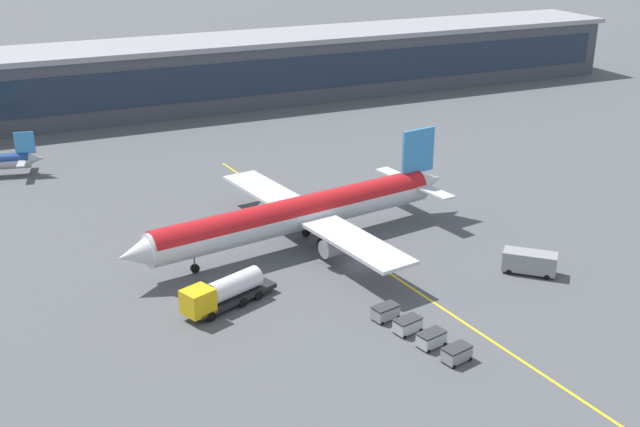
# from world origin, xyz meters

# --- Properties ---
(ground_plane) EXTENTS (700.00, 700.00, 0.00)m
(ground_plane) POSITION_xyz_m (0.00, 0.00, 0.00)
(ground_plane) COLOR #515459
(apron_lead_in_line) EXTENTS (8.91, 79.57, 0.01)m
(apron_lead_in_line) POSITION_xyz_m (1.71, 2.00, 0.00)
(apron_lead_in_line) COLOR yellow
(apron_lead_in_line) RESTS_ON ground_plane
(terminal_building) EXTENTS (177.10, 18.69, 12.95)m
(terminal_building) POSITION_xyz_m (11.29, 79.67, 6.49)
(terminal_building) COLOR #424751
(terminal_building) RESTS_ON ground_plane
(main_airliner) EXTENTS (44.61, 35.68, 11.58)m
(main_airliner) POSITION_xyz_m (-3.73, 7.84, 4.05)
(main_airliner) COLOR silver
(main_airliner) RESTS_ON ground_plane
(fuel_tanker) EXTENTS (10.96, 6.32, 3.25)m
(fuel_tanker) POSITION_xyz_m (-16.90, -3.52, 1.75)
(fuel_tanker) COLOR #232326
(fuel_tanker) RESTS_ON ground_plane
(lavatory_truck) EXTENTS (5.80, 5.65, 2.50)m
(lavatory_truck) POSITION_xyz_m (16.37, -9.66, 1.42)
(lavatory_truck) COLOR gray
(lavatory_truck) RESTS_ON ground_plane
(baggage_cart_0) EXTENTS (2.93, 2.13, 1.48)m
(baggage_cart_0) POSITION_xyz_m (-0.93, -21.64, 0.78)
(baggage_cart_0) COLOR gray
(baggage_cart_0) RESTS_ON ground_plane
(baggage_cart_1) EXTENTS (2.93, 2.13, 1.48)m
(baggage_cart_1) POSITION_xyz_m (-1.64, -18.52, 0.78)
(baggage_cart_1) COLOR #B2B7BC
(baggage_cart_1) RESTS_ON ground_plane
(baggage_cart_2) EXTENTS (2.93, 2.13, 1.48)m
(baggage_cart_2) POSITION_xyz_m (-2.36, -15.40, 0.78)
(baggage_cart_2) COLOR #B2B7BC
(baggage_cart_2) RESTS_ON ground_plane
(baggage_cart_3) EXTENTS (2.93, 2.13, 1.48)m
(baggage_cart_3) POSITION_xyz_m (-3.08, -12.28, 0.78)
(baggage_cart_3) COLOR gray
(baggage_cart_3) RESTS_ON ground_plane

